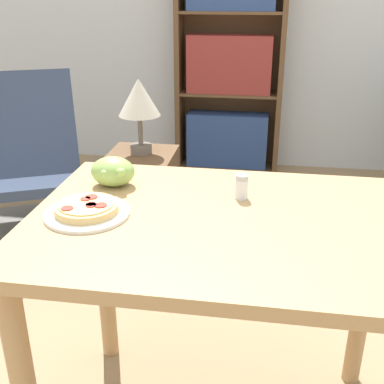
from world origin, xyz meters
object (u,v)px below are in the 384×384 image
at_px(pizza_on_plate, 87,210).
at_px(grape_bunch, 113,172).
at_px(salt_shaker, 242,187).
at_px(bookshelf, 230,61).
at_px(side_table, 143,199).
at_px(lounge_chair_near, 24,190).
at_px(table_lamp, 139,101).

height_order(pizza_on_plate, grape_bunch, grape_bunch).
relative_size(pizza_on_plate, grape_bunch, 1.70).
relative_size(salt_shaker, bookshelf, 0.04).
xyz_separation_m(grape_bunch, bookshelf, (0.16, 2.27, 0.01)).
bearing_deg(pizza_on_plate, side_table, 98.36).
relative_size(grape_bunch, salt_shaker, 1.86).
height_order(pizza_on_plate, salt_shaker, salt_shaker).
distance_m(grape_bunch, lounge_chair_near, 1.39).
distance_m(pizza_on_plate, salt_shaker, 0.43).
height_order(grape_bunch, side_table, grape_bunch).
xyz_separation_m(bookshelf, side_table, (-0.34, -1.27, -0.56)).
height_order(grape_bunch, table_lamp, table_lamp).
bearing_deg(side_table, bookshelf, 74.95).
relative_size(pizza_on_plate, table_lamp, 0.58).
bearing_deg(pizza_on_plate, grape_bunch, 88.19).
bearing_deg(side_table, grape_bunch, -79.59).
distance_m(lounge_chair_near, side_table, 0.66).
distance_m(lounge_chair_near, table_lamp, 0.84).
bearing_deg(table_lamp, bookshelf, 74.95).
bearing_deg(pizza_on_plate, table_lamp, 98.36).
xyz_separation_m(grape_bunch, salt_shaker, (0.39, -0.04, -0.01)).
bearing_deg(table_lamp, side_table, 0.00).
xyz_separation_m(side_table, table_lamp, (0.00, 0.00, 0.53)).
xyz_separation_m(grape_bunch, lounge_chair_near, (-0.85, 0.96, -0.52)).
relative_size(lounge_chair_near, bookshelf, 0.54).
height_order(lounge_chair_near, table_lamp, table_lamp).
xyz_separation_m(lounge_chair_near, bookshelf, (1.00, 1.31, 0.53)).
bearing_deg(salt_shaker, lounge_chair_near, 140.95).
bearing_deg(grape_bunch, bookshelf, 86.06).
height_order(pizza_on_plate, bookshelf, bookshelf).
xyz_separation_m(lounge_chair_near, table_lamp, (0.66, 0.04, 0.51)).
xyz_separation_m(lounge_chair_near, side_table, (0.66, 0.04, -0.03)).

